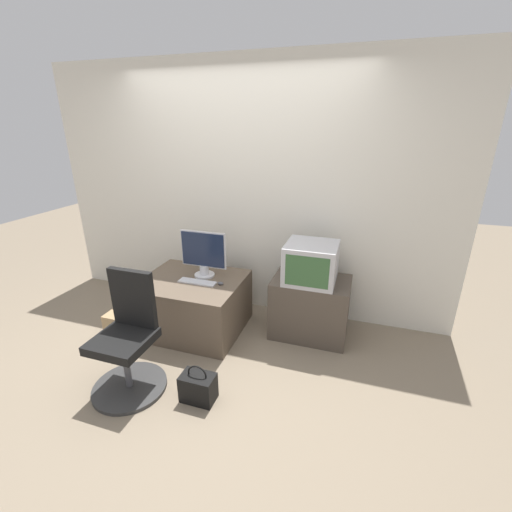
{
  "coord_description": "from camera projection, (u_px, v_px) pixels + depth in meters",
  "views": [
    {
      "loc": [
        1.24,
        -2.05,
        1.98
      ],
      "look_at": [
        0.3,
        0.85,
        0.8
      ],
      "focal_mm": 24.0,
      "sensor_mm": 36.0,
      "label": 1
    }
  ],
  "objects": [
    {
      "name": "desk",
      "position": [
        194.0,
        304.0,
        3.46
      ],
      "size": [
        0.98,
        0.82,
        0.55
      ],
      "color": "brown",
      "rests_on": "ground_plane"
    },
    {
      "name": "keyboard",
      "position": [
        197.0,
        282.0,
        3.29
      ],
      "size": [
        0.37,
        0.1,
        0.01
      ],
      "color": "silver",
      "rests_on": "desk"
    },
    {
      "name": "book",
      "position": [
        113.0,
        352.0,
        3.14
      ],
      "size": [
        0.17,
        0.17,
        0.02
      ],
      "color": "navy",
      "rests_on": "ground_plane"
    },
    {
      "name": "mouse",
      "position": [
        220.0,
        283.0,
        3.24
      ],
      "size": [
        0.06,
        0.03,
        0.03
      ],
      "color": "#4C4C51",
      "rests_on": "desk"
    },
    {
      "name": "main_monitor",
      "position": [
        203.0,
        254.0,
        3.36
      ],
      "size": [
        0.47,
        0.2,
        0.46
      ],
      "color": "silver",
      "rests_on": "desk"
    },
    {
      "name": "ground_plane",
      "position": [
        191.0,
        374.0,
        2.89
      ],
      "size": [
        12.0,
        12.0,
        0.0
      ],
      "primitive_type": "plane",
      "color": "#7F705B"
    },
    {
      "name": "handbag",
      "position": [
        198.0,
        387.0,
        2.59
      ],
      "size": [
        0.26,
        0.16,
        0.31
      ],
      "color": "black",
      "rests_on": "ground_plane"
    },
    {
      "name": "office_chair",
      "position": [
        128.0,
        345.0,
        2.64
      ],
      "size": [
        0.58,
        0.58,
        0.96
      ],
      "color": "#333333",
      "rests_on": "ground_plane"
    },
    {
      "name": "cardboard_box_lower",
      "position": [
        121.0,
        321.0,
        3.47
      ],
      "size": [
        0.24,
        0.25,
        0.2
      ],
      "color": "#A3845B",
      "rests_on": "ground_plane"
    },
    {
      "name": "crt_tv",
      "position": [
        311.0,
        263.0,
        3.16
      ],
      "size": [
        0.47,
        0.45,
        0.37
      ],
      "color": "#B7B7BC",
      "rests_on": "side_stand"
    },
    {
      "name": "wall_back",
      "position": [
        243.0,
        192.0,
        3.59
      ],
      "size": [
        4.4,
        0.05,
        2.6
      ],
      "color": "silver",
      "rests_on": "ground_plane"
    },
    {
      "name": "side_stand",
      "position": [
        310.0,
        307.0,
        3.36
      ],
      "size": [
        0.73,
        0.5,
        0.59
      ],
      "color": "#4C4238",
      "rests_on": "ground_plane"
    }
  ]
}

